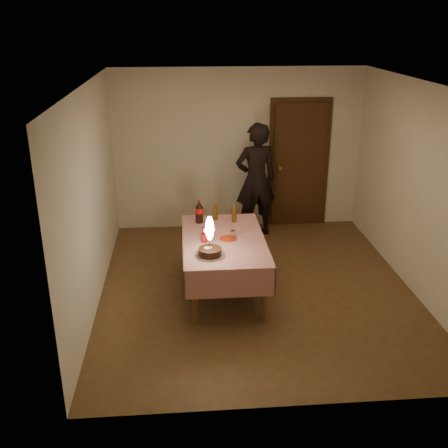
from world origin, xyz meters
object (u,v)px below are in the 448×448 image
at_px(clear_cup, 233,234).
at_px(amber_bottle_left, 215,211).
at_px(dining_table, 224,246).
at_px(birthday_cake, 210,246).
at_px(red_plate, 228,238).
at_px(amber_bottle_right, 234,214).
at_px(cola_bottle, 199,212).
at_px(photographer, 256,180).
at_px(red_cup, 204,238).

xyz_separation_m(clear_cup, amber_bottle_left, (-0.17, 0.64, 0.07)).
height_order(dining_table, birthday_cake, birthday_cake).
distance_m(red_plate, clear_cup, 0.08).
bearing_deg(amber_bottle_left, amber_bottle_right, -24.26).
relative_size(dining_table, cola_bottle, 5.42).
xyz_separation_m(red_plate, cola_bottle, (-0.33, 0.58, 0.15)).
relative_size(birthday_cake, clear_cup, 5.36).
relative_size(amber_bottle_right, photographer, 0.14).
height_order(birthday_cake, cola_bottle, birthday_cake).
bearing_deg(red_plate, photographer, 72.02).
relative_size(clear_cup, cola_bottle, 0.28).
distance_m(dining_table, birthday_cake, 0.56).
height_order(red_cup, amber_bottle_left, amber_bottle_left).
distance_m(red_cup, photographer, 2.14).
relative_size(birthday_cake, red_cup, 4.82).
bearing_deg(birthday_cake, red_plate, 61.49).
distance_m(dining_table, amber_bottle_left, 0.71).
distance_m(birthday_cake, photographer, 2.50).
bearing_deg(red_cup, red_plate, 11.84).
distance_m(dining_table, red_cup, 0.29).
bearing_deg(amber_bottle_left, red_cup, -104.03).
bearing_deg(amber_bottle_right, red_cup, -124.40).
relative_size(red_cup, clear_cup, 1.11).
relative_size(amber_bottle_left, photographer, 0.14).
distance_m(red_plate, red_cup, 0.31).
height_order(cola_bottle, amber_bottle_right, cola_bottle).
xyz_separation_m(dining_table, red_plate, (0.06, -0.00, 0.10)).
xyz_separation_m(red_plate, amber_bottle_right, (0.13, 0.57, 0.11)).
bearing_deg(red_cup, cola_bottle, 93.14).
bearing_deg(amber_bottle_right, red_plate, -103.11).
height_order(amber_bottle_right, photographer, photographer).
relative_size(dining_table, amber_bottle_right, 6.75).
bearing_deg(birthday_cake, clear_cup, 58.22).
height_order(clear_cup, amber_bottle_right, amber_bottle_right).
bearing_deg(amber_bottle_right, amber_bottle_left, 155.74).
bearing_deg(cola_bottle, dining_table, -64.27).
xyz_separation_m(amber_bottle_left, photographer, (0.72, 1.20, 0.06)).
bearing_deg(clear_cup, red_cup, -164.07).
xyz_separation_m(birthday_cake, clear_cup, (0.32, 0.51, -0.08)).
relative_size(red_plate, photographer, 0.12).
relative_size(dining_table, clear_cup, 19.11).
xyz_separation_m(red_plate, amber_bottle_left, (-0.11, 0.68, 0.11)).
relative_size(birthday_cake, photographer, 0.26).
bearing_deg(amber_bottle_left, clear_cup, -74.69).
bearing_deg(amber_bottle_right, clear_cup, -97.71).
xyz_separation_m(dining_table, cola_bottle, (-0.28, 0.58, 0.25)).
bearing_deg(cola_bottle, red_cup, -86.86).
height_order(cola_bottle, amber_bottle_left, cola_bottle).
distance_m(dining_table, photographer, 2.00).
bearing_deg(dining_table, clear_cup, 17.38).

